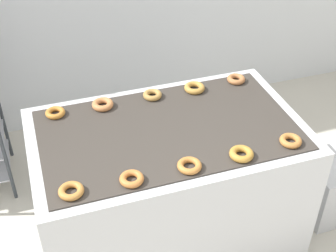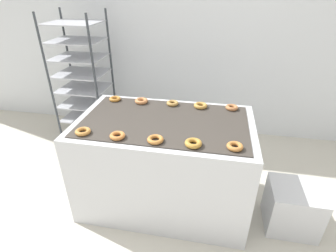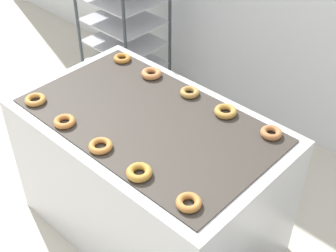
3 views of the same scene
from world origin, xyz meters
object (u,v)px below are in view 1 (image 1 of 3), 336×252
at_px(fryer_machine, 168,187).
at_px(donut_far_right, 194,88).
at_px(donut_near_leftmost, 71,191).
at_px(donut_near_rightmost, 291,141).
at_px(donut_far_rightmost, 236,79).
at_px(donut_far_left, 103,104).
at_px(glaze_bin, 334,186).
at_px(donut_near_center, 190,166).
at_px(donut_far_leftmost, 55,113).
at_px(donut_near_left, 132,179).
at_px(donut_far_center, 152,95).
at_px(donut_near_right, 241,154).

xyz_separation_m(fryer_machine, donut_far_right, (0.26, 0.31, 0.44)).
distance_m(donut_near_leftmost, donut_near_rightmost, 1.09).
bearing_deg(donut_far_rightmost, donut_far_left, -178.92).
bearing_deg(donut_near_leftmost, glaze_bin, 7.04).
relative_size(donut_near_center, donut_far_leftmost, 1.09).
bearing_deg(donut_far_left, fryer_machine, -47.51).
distance_m(donut_near_left, donut_near_center, 0.28).
relative_size(fryer_machine, donut_far_center, 13.30).
bearing_deg(donut_near_center, donut_near_rightmost, 1.61).
relative_size(donut_near_leftmost, donut_near_right, 0.96).
bearing_deg(donut_near_leftmost, donut_far_rightmost, 30.17).
relative_size(donut_far_leftmost, donut_far_left, 0.90).
bearing_deg(fryer_machine, donut_far_left, 132.49).
distance_m(donut_near_rightmost, donut_far_center, 0.81).
bearing_deg(donut_far_rightmost, glaze_bin, -37.75).
bearing_deg(fryer_machine, donut_near_center, -89.78).
distance_m(glaze_bin, donut_near_leftmost, 1.78).
bearing_deg(donut_near_right, donut_far_center, 112.03).
bearing_deg(donut_near_center, donut_far_rightmost, 50.08).
bearing_deg(donut_far_leftmost, donut_near_rightmost, -29.56).
height_order(donut_near_center, donut_far_left, donut_far_left).
height_order(donut_near_leftmost, donut_near_rightmost, same).
height_order(donut_near_leftmost, donut_near_center, same).
distance_m(glaze_bin, donut_far_center, 1.33).
bearing_deg(donut_far_left, donut_far_rightmost, 1.08).
distance_m(donut_far_left, donut_far_rightmost, 0.82).
distance_m(donut_near_right, donut_far_left, 0.83).
distance_m(donut_far_center, donut_far_right, 0.25).
xyz_separation_m(fryer_machine, donut_far_rightmost, (0.54, 0.32, 0.44)).
xyz_separation_m(glaze_bin, donut_near_rightmost, (-0.55, -0.19, 0.66)).
height_order(donut_near_center, donut_far_rightmost, donut_far_rightmost).
bearing_deg(donut_near_right, fryer_machine, 129.80).
bearing_deg(donut_far_rightmost, donut_far_leftmost, -179.49).
bearing_deg(donut_far_leftmost, donut_far_rightmost, 0.51).
distance_m(donut_near_left, donut_far_rightmost, 1.04).
distance_m(donut_near_left, donut_near_right, 0.54).
distance_m(donut_near_leftmost, donut_far_right, 1.02).
bearing_deg(fryer_machine, donut_far_right, 49.38).
xyz_separation_m(donut_far_left, donut_far_center, (0.29, 0.01, -0.00)).
xyz_separation_m(donut_far_left, donut_far_right, (0.54, 0.00, -0.00)).
bearing_deg(glaze_bin, donut_near_right, -165.63).
xyz_separation_m(donut_near_leftmost, donut_near_center, (0.55, -0.01, -0.00)).
height_order(donut_far_leftmost, donut_far_rightmost, donut_far_rightmost).
xyz_separation_m(donut_far_leftmost, donut_far_left, (0.26, -0.01, 0.00)).
relative_size(fryer_machine, donut_near_right, 12.09).
xyz_separation_m(donut_near_leftmost, donut_far_rightmost, (1.09, 0.63, 0.00)).
distance_m(glaze_bin, donut_near_center, 1.29).
height_order(donut_near_leftmost, donut_far_right, donut_far_right).
relative_size(donut_near_left, donut_near_right, 0.94).
height_order(donut_far_leftmost, donut_far_center, donut_far_center).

